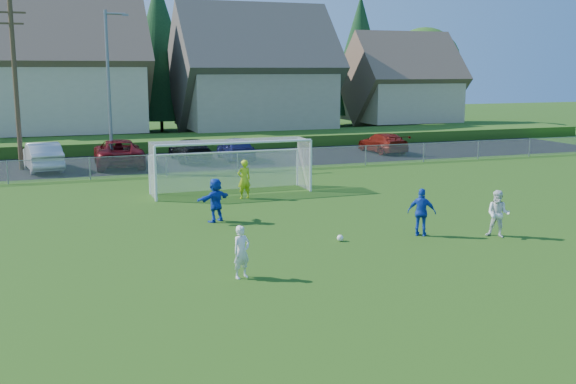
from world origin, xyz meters
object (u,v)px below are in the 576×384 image
Objects in this scene: player_white_a at (242,252)px; car_d at (190,150)px; car_g at (383,143)px; player_blue_a at (422,212)px; soccer_ball at (340,238)px; player_white_b at (498,214)px; soccer_goal at (230,158)px; player_blue_b at (216,200)px; goalkeeper at (244,179)px; car_c at (118,153)px; car_e at (236,148)px; car_b at (42,156)px.

player_white_a is 0.30× the size of car_d.
player_blue_a is at bearing 64.77° from car_g.
player_blue_a reaches higher than soccer_ball.
soccer_goal is at bearing 166.11° from player_white_b.
player_blue_b reaches higher than car_g.
goalkeeper is at bearing -148.78° from player_blue_b.
soccer_goal reaches higher than soccer_ball.
car_c is (-1.95, 16.23, -0.02)m from player_blue_b.
player_blue_a is 23.58m from car_g.
car_c is (-0.97, 23.32, 0.07)m from player_white_a.
soccer_ball is 24.74m from car_g.
player_blue_b reaches higher than player_white_a.
car_c is at bearing -112.50° from player_blue_b.
player_white_a reaches higher than car_d.
car_c is 7.32m from car_e.
car_g is at bearing 118.54° from player_white_b.
player_blue_a is 0.38× the size of car_e.
goalkeeper is at bearing -84.08° from soccer_goal.
player_white_a is 9.70m from player_white_b.
car_d is at bearing -127.73° from player_blue_b.
car_b is at bearing 4.26° from car_e.
car_g is at bearing -146.38° from goalkeeper.
player_white_b reaches higher than car_e.
player_white_b is 0.98× the size of player_blue_a.
car_e is at bearing 171.54° from car_d.
player_blue_b is at bearing 99.08° from car_c.
soccer_goal reaches higher than car_g.
player_white_b is at bearing -13.77° from soccer_ball.
player_white_a is 0.89× the size of player_blue_a.
player_white_b is 24.28m from car_c.
soccer_goal is at bearing 74.94° from car_e.
soccer_goal is (3.11, 12.91, 0.88)m from player_white_a.
soccer_goal reaches higher than car_b.
car_d is at bearing -5.08° from car_e.
player_blue_b is (0.99, 7.09, 0.09)m from player_white_a.
car_b is 8.75m from car_d.
car_b is (-9.45, 20.45, 0.70)m from soccer_ball.
goalkeeper is 18.73m from car_g.
player_blue_b reaches higher than car_c.
player_white_a is 0.25× the size of car_c.
player_blue_a is at bearing 104.78° from goalkeeper.
goalkeeper is at bearing 42.34° from car_g.
player_blue_a is at bearing 114.28° from player_blue_b.
goalkeeper reaches higher than car_c.
car_b is at bearing 114.81° from soccer_ball.
player_blue_b reaches higher than player_blue_a.
player_blue_a reaches higher than car_c.
soccer_ball is 0.04× the size of car_b.
goalkeeper reaches higher than player_blue_b.
player_white_a is 0.20× the size of soccer_goal.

